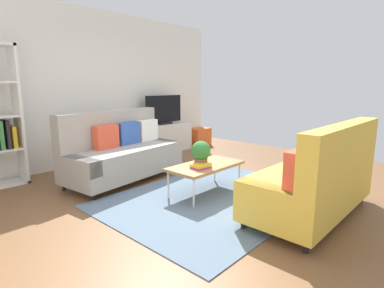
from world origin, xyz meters
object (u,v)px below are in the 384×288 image
couch_beige (122,152)px  tv_console (164,138)px  coffee_table (206,166)px  tv (164,110)px  storage_trunk (199,137)px  vase_0 (142,123)px  bottle_1 (155,122)px  couch_green (316,179)px  bottle_0 (151,122)px  potted_plant (201,152)px  table_book_0 (201,167)px

couch_beige → tv_console: size_ratio=1.42×
coffee_table → tv: (1.45, 2.45, 0.56)m
storage_trunk → vase_0: 1.76m
storage_trunk → bottle_1: (-1.39, 0.06, 0.49)m
tv_console → couch_green: bearing=-106.7°
coffee_table → bottle_1: bottle_1 is taller
tv_console → storage_trunk: size_ratio=2.69×
vase_0 → bottle_0: same height
potted_plant → table_book_0: (-0.09, -0.08, -0.17)m
couch_green → tv: bearing=73.8°
tv → bottle_1: tv is taller
tv → bottle_1: 0.38m
bottle_0 → vase_0: bearing=152.7°
couch_beige → table_book_0: 1.51m
table_book_0 → bottle_0: 2.80m
potted_plant → bottle_0: 2.68m
tv → vase_0: bearing=173.1°
potted_plant → bottle_0: (1.14, 2.42, 0.11)m
tv_console → table_book_0: 3.03m
coffee_table → tv: tv is taller
tv → coffee_table: bearing=-120.7°
storage_trunk → vase_0: size_ratio=3.38×
table_book_0 → bottle_1: 2.85m
couch_green → potted_plant: (-0.38, 1.42, 0.16)m
storage_trunk → tv: bearing=175.8°
couch_green → bottle_0: (0.76, 3.85, 0.27)m
bottle_1 → tv_console: bearing=7.8°
table_book_0 → bottle_0: bearing=63.7°
storage_trunk → bottle_0: (-1.51, 0.06, 0.50)m
potted_plant → bottle_1: 2.73m
tv → bottle_0: tv is taller
couch_green → bottle_0: bearing=79.4°
table_book_0 → bottle_0: size_ratio=1.56×
coffee_table → bottle_0: bearing=66.7°
storage_trunk → potted_plant: (-2.65, -2.36, 0.39)m
tv_console → potted_plant: 2.92m
tv → table_book_0: size_ratio=4.17×
tv → storage_trunk: 1.32m
coffee_table → vase_0: (0.87, 2.52, 0.32)m
tv → bottle_0: 0.47m
couch_green → tv: 4.07m
bottle_0 → coffee_table: bearing=-113.3°
tv_console → tv: tv is taller
vase_0 → tv_console: bearing=-4.9°
couch_green → vase_0: bearing=82.1°
tv → storage_trunk: bearing=-4.2°
coffee_table → bottle_1: bearing=64.5°
table_book_0 → couch_green: bearing=-70.7°
tv → vase_0: tv is taller
storage_trunk → bottle_0: bottle_0 is taller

